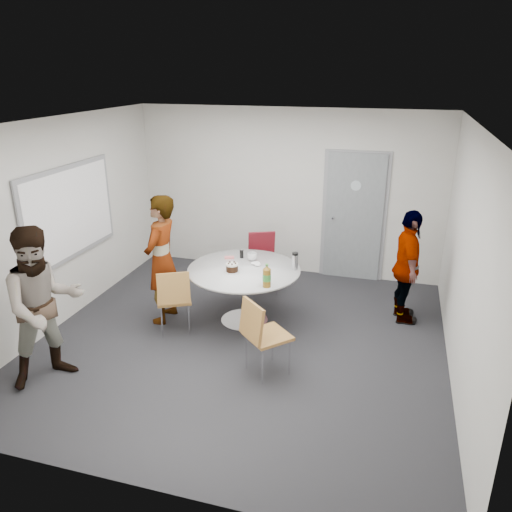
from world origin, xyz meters
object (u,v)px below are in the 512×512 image
(chair_near_left, at_px, (174,295))
(person_right, at_px, (407,267))
(door, at_px, (354,217))
(table, at_px, (245,276))
(chair_near_right, at_px, (261,330))
(chair_far, at_px, (263,256))
(person_left, at_px, (44,306))
(whiteboard, at_px, (70,212))
(person_main, at_px, (162,260))

(chair_near_left, xyz_separation_m, person_right, (2.84, 1.20, 0.24))
(door, relative_size, person_right, 1.36)
(door, height_order, table, door)
(chair_near_right, bearing_deg, chair_far, 148.13)
(person_right, bearing_deg, person_left, 113.76)
(door, bearing_deg, chair_far, -145.60)
(door, relative_size, person_left, 1.19)
(table, xyz_separation_m, chair_near_right, (0.53, -1.15, -0.11))
(door, height_order, whiteboard, door)
(chair_far, bearing_deg, table, 69.24)
(whiteboard, xyz_separation_m, chair_near_right, (2.89, -0.85, -0.89))
(door, relative_size, table, 1.42)
(person_left, xyz_separation_m, person_right, (3.73, 2.50, -0.11))
(whiteboard, xyz_separation_m, person_left, (0.69, -1.54, -0.56))
(door, distance_m, whiteboard, 4.25)
(person_right, bearing_deg, door, 22.53)
(whiteboard, distance_m, chair_far, 2.84)
(chair_near_left, distance_m, person_left, 1.60)
(door, distance_m, person_main, 3.19)
(chair_far, bearing_deg, person_right, 143.43)
(whiteboard, distance_m, chair_near_left, 1.83)
(chair_near_right, height_order, person_left, person_left)
(person_main, bearing_deg, chair_near_left, 43.45)
(door, height_order, chair_far, door)
(person_right, bearing_deg, whiteboard, 92.12)
(table, height_order, chair_far, table)
(whiteboard, relative_size, chair_near_right, 2.07)
(chair_far, height_order, person_left, person_left)
(whiteboard, xyz_separation_m, table, (2.36, 0.30, -0.78))
(person_left, bearing_deg, whiteboard, 60.32)
(chair_near_left, height_order, chair_far, chair_far)
(chair_near_left, height_order, chair_near_right, chair_near_right)
(chair_near_left, xyz_separation_m, chair_near_right, (1.32, -0.60, 0.02))
(chair_near_right, bearing_deg, door, 121.21)
(chair_near_left, height_order, person_left, person_left)
(whiteboard, height_order, person_main, whiteboard)
(whiteboard, relative_size, chair_far, 2.09)
(table, bearing_deg, whiteboard, -172.76)
(chair_far, height_order, person_right, person_right)
(chair_far, bearing_deg, door, -169.87)
(door, distance_m, chair_near_left, 3.26)
(chair_near_left, bearing_deg, table, 7.58)
(table, distance_m, chair_far, 1.12)
(table, distance_m, person_right, 2.15)
(table, xyz_separation_m, chair_near_left, (-0.79, -0.55, -0.13))
(chair_near_right, xyz_separation_m, person_right, (1.52, 1.80, 0.22))
(whiteboard, distance_m, person_main, 1.39)
(chair_near_right, height_order, person_main, person_main)
(table, bearing_deg, door, 58.80)
(person_right, bearing_deg, chair_far, 67.64)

